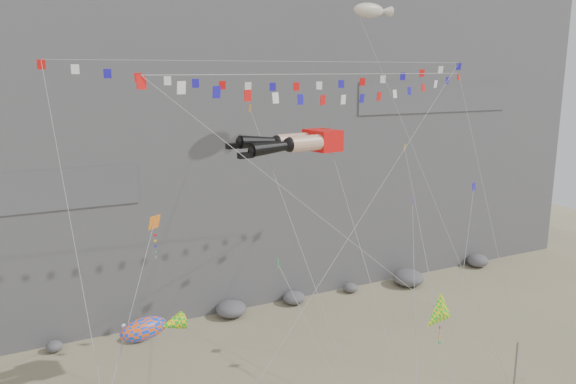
% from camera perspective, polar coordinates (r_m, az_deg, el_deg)
% --- Properties ---
extents(cliff, '(80.00, 28.00, 50.00)m').
position_cam_1_polar(cliff, '(59.28, -11.67, 16.35)').
color(cliff, slate).
rests_on(cliff, ground).
extents(talus_boulders, '(60.00, 3.00, 1.20)m').
position_cam_1_polar(talus_boulders, '(48.98, -5.80, -11.78)').
color(talus_boulders, slate).
rests_on(talus_boulders, ground).
extents(anchor_pole_right, '(0.12, 0.12, 3.98)m').
position_cam_1_polar(anchor_pole_right, '(39.57, 22.07, -16.55)').
color(anchor_pole_right, gray).
rests_on(anchor_pole_right, ground).
extents(legs_kite, '(7.39, 14.84, 21.17)m').
position_cam_1_polar(legs_kite, '(33.58, 0.89, 5.04)').
color(legs_kite, red).
rests_on(legs_kite, ground).
extents(flag_banner_upper, '(30.17, 15.18, 29.29)m').
position_cam_1_polar(flag_banner_upper, '(38.69, -0.36, 13.08)').
color(flag_banner_upper, red).
rests_on(flag_banner_upper, ground).
extents(flag_banner_lower, '(27.73, 12.16, 23.58)m').
position_cam_1_polar(flag_banner_lower, '(34.41, 6.69, 11.78)').
color(flag_banner_lower, red).
rests_on(flag_banner_lower, ground).
extents(harlequin_kite, '(7.15, 8.74, 16.00)m').
position_cam_1_polar(harlequin_kite, '(30.84, -13.47, -3.18)').
color(harlequin_kite, red).
rests_on(harlequin_kite, ground).
extents(fish_windsock, '(6.27, 4.12, 10.05)m').
position_cam_1_polar(fish_windsock, '(27.90, -14.47, -13.35)').
color(fish_windsock, '#F6520C').
rests_on(fish_windsock, ground).
extents(delta_kite, '(6.51, 6.12, 10.11)m').
position_cam_1_polar(delta_kite, '(34.48, 15.32, -11.77)').
color(delta_kite, yellow).
rests_on(delta_kite, ground).
extents(blimp_windsock, '(5.02, 14.13, 28.38)m').
position_cam_1_polar(blimp_windsock, '(44.77, 8.22, 17.70)').
color(blimp_windsock, beige).
rests_on(blimp_windsock, ground).
extents(small_kite_a, '(2.50, 13.29, 22.25)m').
position_cam_1_polar(small_kite_a, '(34.56, -3.55, 7.56)').
color(small_kite_a, orange).
rests_on(small_kite_a, ground).
extents(small_kite_b, '(8.70, 12.08, 18.12)m').
position_cam_1_polar(small_kite_b, '(39.34, 12.54, -1.35)').
color(small_kite_b, purple).
rests_on(small_kite_b, ground).
extents(small_kite_c, '(3.03, 8.97, 13.31)m').
position_cam_1_polar(small_kite_c, '(30.80, -0.83, -7.70)').
color(small_kite_c, green).
rests_on(small_kite_c, ground).
extents(small_kite_d, '(7.55, 15.79, 22.32)m').
position_cam_1_polar(small_kite_d, '(42.62, 11.88, 3.75)').
color(small_kite_d, gold).
rests_on(small_kite_d, ground).
extents(small_kite_e, '(7.97, 6.87, 16.28)m').
position_cam_1_polar(small_kite_e, '(37.83, 18.32, 0.09)').
color(small_kite_e, '#1D13AC').
rests_on(small_kite_e, ground).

